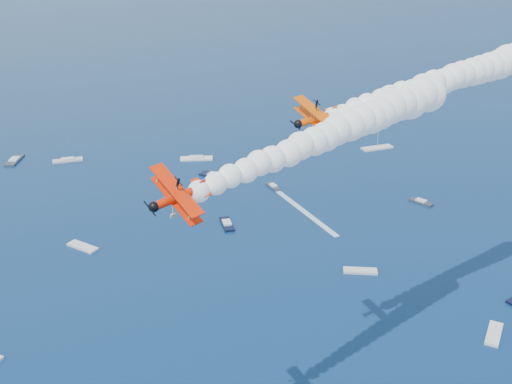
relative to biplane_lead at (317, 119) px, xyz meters
name	(u,v)px	position (x,y,z in m)	size (l,w,h in m)	color
biplane_lead	(317,119)	(0.00, 0.00, 0.00)	(8.35, 9.36, 5.64)	#F05105
biplane_trail	(179,197)	(-26.38, -15.05, -2.83)	(8.28, 9.29, 5.59)	#F72605
smoke_trail_lead	(438,82)	(27.07, 5.88, 2.09)	(54.61, 16.81, 10.51)	white
smoke_trail_trail	(331,134)	(-0.35, -5.57, -0.74)	(52.75, 23.23, 10.51)	white
spectator_boats	(131,218)	(-16.67, 94.85, -58.34)	(236.53, 171.16, 0.70)	silver
boat_wakes	(31,294)	(-48.40, 60.85, -58.66)	(184.24, 73.03, 0.04)	white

